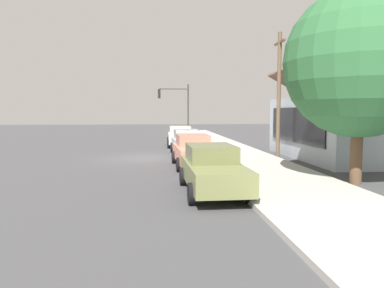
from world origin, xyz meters
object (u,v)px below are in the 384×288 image
car_ivory (180,136)px  traffic_light_main (176,104)px  car_olive (212,169)px  car_silver (187,142)px  fire_hydrant_red (207,145)px  utility_pole_wooden (279,92)px  car_coral (193,150)px  shade_tree (360,63)px

car_ivory → traffic_light_main: (-4.16, -0.08, 2.68)m
car_olive → traffic_light_main: (-20.96, -0.14, 2.68)m
car_silver → fire_hydrant_red: (-1.26, 1.50, -0.32)m
car_silver → car_olive: (11.09, -0.02, 0.00)m
car_olive → utility_pole_wooden: size_ratio=0.63×
car_ivory → fire_hydrant_red: size_ratio=6.41×
car_coral → shade_tree: (4.94, 5.70, 3.72)m
car_coral → utility_pole_wooden: (-3.76, 5.58, 3.11)m
shade_tree → traffic_light_main: bearing=-163.9°
utility_pole_wooden → traffic_light_main: bearing=-153.3°
car_coral → fire_hydrant_red: size_ratio=6.45×
car_coral → utility_pole_wooden: 7.42m
car_silver → traffic_light_main: traffic_light_main is taller
car_olive → car_ivory: bearing=179.0°
car_silver → car_coral: bearing=-2.2°
car_coral → fire_hydrant_red: car_coral is taller
car_ivory → utility_pole_wooden: utility_pole_wooden is taller
shade_tree → traffic_light_main: 20.82m
utility_pole_wooden → fire_hydrant_red: bearing=-123.7°
traffic_light_main → car_coral: bearing=0.3°
car_olive → shade_tree: shade_tree is taller
car_ivory → traffic_light_main: bearing=-177.9°
car_coral → shade_tree: shade_tree is taller
car_silver → utility_pole_wooden: 6.47m
shade_tree → fire_hydrant_red: shade_tree is taller
shade_tree → fire_hydrant_red: bearing=-160.1°
car_coral → car_silver: bearing=177.0°
shade_tree → traffic_light_main: size_ratio=1.41×
traffic_light_main → fire_hydrant_red: size_ratio=7.32×
car_coral → shade_tree: bearing=47.1°
car_ivory → shade_tree: bearing=20.8°
car_ivory → utility_pole_wooden: 9.56m
fire_hydrant_red → car_olive: bearing=-7.0°
fire_hydrant_red → car_coral: bearing=-13.8°
car_olive → car_coral: bearing=179.4°
car_olive → traffic_light_main: bearing=179.1°
shade_tree → car_coral: bearing=-130.9°
traffic_light_main → utility_pole_wooden: 12.63m
car_silver → shade_tree: bearing=27.8°
car_silver → car_olive: 11.09m
car_olive → traffic_light_main: traffic_light_main is taller
traffic_light_main → utility_pole_wooden: bearing=26.7°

